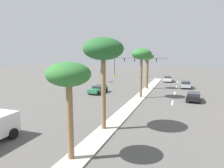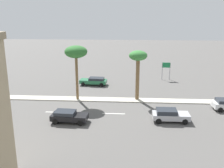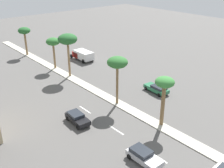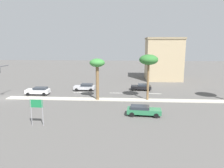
% 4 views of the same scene
% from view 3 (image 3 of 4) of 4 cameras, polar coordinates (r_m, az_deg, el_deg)
% --- Properties ---
extents(ground_plane, '(160.00, 160.00, 0.00)m').
position_cam_3_polar(ground_plane, '(44.80, -1.84, -2.44)').
color(ground_plane, '#565451').
extents(median_curb, '(1.80, 72.20, 0.12)m').
position_cam_3_polar(median_curb, '(50.72, -7.53, 0.72)').
color(median_curb, '#B7B2A3').
rests_on(median_curb, ground).
extents(lane_stripe_near, '(0.20, 2.80, 0.01)m').
position_cam_3_polar(lane_stripe_near, '(32.00, 9.70, -15.06)').
color(lane_stripe_near, silver).
rests_on(lane_stripe_near, ground).
extents(lane_stripe_rear, '(0.20, 2.80, 0.01)m').
position_cam_3_polar(lane_stripe_rear, '(35.92, 0.95, -9.78)').
color(lane_stripe_rear, silver).
rests_on(lane_stripe_rear, ground).
extents(lane_stripe_front, '(0.20, 2.80, 0.01)m').
position_cam_3_polar(lane_stripe_front, '(40.74, -5.74, -5.45)').
color(lane_stripe_front, silver).
rests_on(lane_stripe_front, ground).
extents(palm_tree_right, '(2.51, 2.51, 6.95)m').
position_cam_3_polar(palm_tree_right, '(34.81, 11.10, -0.38)').
color(palm_tree_right, brown).
rests_on(palm_tree_right, median_curb).
extents(palm_tree_leading, '(3.10, 3.10, 7.62)m').
position_cam_3_polar(palm_tree_leading, '(39.48, 1.15, 4.39)').
color(palm_tree_leading, brown).
rests_on(palm_tree_leading, median_curb).
extents(palm_tree_front, '(3.62, 3.62, 8.29)m').
position_cam_3_polar(palm_tree_front, '(50.77, -9.43, 9.23)').
color(palm_tree_front, olive).
rests_on(palm_tree_front, median_curb).
extents(palm_tree_far, '(2.84, 2.84, 6.41)m').
position_cam_3_polar(palm_tree_far, '(56.08, -12.43, 8.61)').
color(palm_tree_far, olive).
rests_on(palm_tree_far, median_curb).
extents(palm_tree_trailing, '(2.84, 2.84, 6.60)m').
position_cam_3_polar(palm_tree_trailing, '(66.66, -18.16, 10.52)').
color(palm_tree_trailing, olive).
rests_on(palm_tree_trailing, median_curb).
extents(sedan_silver_leading, '(1.99, 4.17, 1.41)m').
position_cam_3_polar(sedan_silver_leading, '(30.72, 6.74, -14.96)').
color(sedan_silver_leading, '#B2B2B7').
rests_on(sedan_silver_leading, ground).
extents(sedan_green_far, '(2.23, 4.64, 1.30)m').
position_cam_3_polar(sedan_green_far, '(46.20, 9.50, -0.94)').
color(sedan_green_far, '#287047').
rests_on(sedan_green_far, ground).
extents(sedan_black_right, '(2.12, 4.21, 1.32)m').
position_cam_3_polar(sedan_black_right, '(37.46, -7.42, -7.14)').
color(sedan_black_right, black).
rests_on(sedan_black_right, ground).
extents(box_truck, '(2.76, 6.11, 2.16)m').
position_cam_3_polar(box_truck, '(61.60, -6.28, 6.21)').
color(box_truck, '#B21E19').
rests_on(box_truck, ground).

